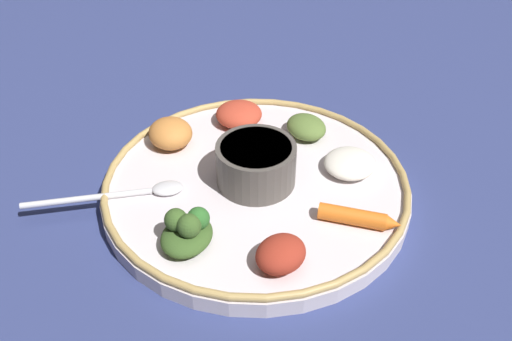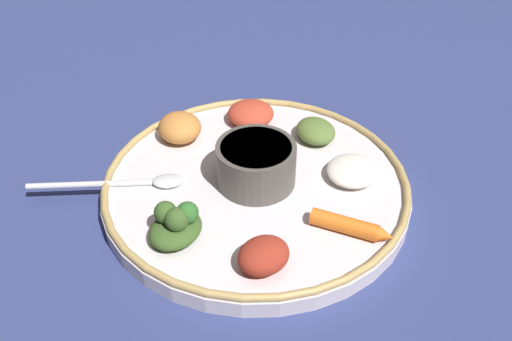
{
  "view_description": "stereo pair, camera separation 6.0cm",
  "coord_description": "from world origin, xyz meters",
  "px_view_note": "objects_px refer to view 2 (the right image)",
  "views": [
    {
      "loc": [
        0.03,
        0.47,
        0.41
      ],
      "look_at": [
        0.0,
        0.0,
        0.03
      ],
      "focal_mm": 38.35,
      "sensor_mm": 36.0,
      "label": 1
    },
    {
      "loc": [
        -0.03,
        0.47,
        0.41
      ],
      "look_at": [
        0.0,
        0.0,
        0.03
      ],
      "focal_mm": 38.35,
      "sensor_mm": 36.0,
      "label": 2
    }
  ],
  "objects_px": {
    "carrot_near_spoon": "(350,226)",
    "greens_pile": "(176,224)",
    "center_bowl": "(256,163)",
    "spoon": "(131,183)"
  },
  "relations": [
    {
      "from": "carrot_near_spoon",
      "to": "greens_pile",
      "type": "bearing_deg",
      "value": 6.35
    },
    {
      "from": "center_bowl",
      "to": "greens_pile",
      "type": "relative_size",
      "value": 1.2
    },
    {
      "from": "spoon",
      "to": "carrot_near_spoon",
      "type": "xyz_separation_m",
      "value": [
        -0.24,
        0.06,
        0.0
      ]
    },
    {
      "from": "center_bowl",
      "to": "spoon",
      "type": "relative_size",
      "value": 0.51
    },
    {
      "from": "center_bowl",
      "to": "greens_pile",
      "type": "height_order",
      "value": "center_bowl"
    },
    {
      "from": "center_bowl",
      "to": "carrot_near_spoon",
      "type": "relative_size",
      "value": 1.04
    },
    {
      "from": "spoon",
      "to": "greens_pile",
      "type": "bearing_deg",
      "value": 131.32
    },
    {
      "from": "spoon",
      "to": "greens_pile",
      "type": "relative_size",
      "value": 2.35
    },
    {
      "from": "center_bowl",
      "to": "carrot_near_spoon",
      "type": "bearing_deg",
      "value": 143.29
    },
    {
      "from": "spoon",
      "to": "carrot_near_spoon",
      "type": "height_order",
      "value": "carrot_near_spoon"
    }
  ]
}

